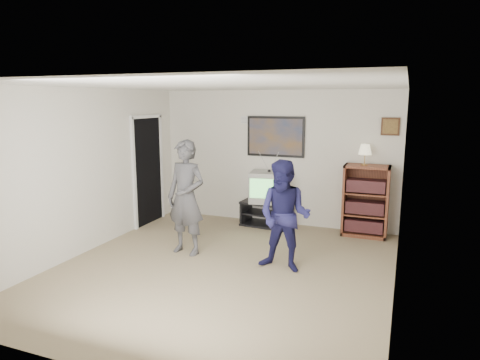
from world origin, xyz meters
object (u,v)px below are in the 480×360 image
Objects in this scene: crt_television at (269,187)px; person_short at (284,216)px; person_tall at (186,198)px; bookshelf at (366,201)px; media_stand at (267,214)px.

crt_television is 2.11m from person_short.
person_tall is 1.14× the size of person_short.
person_short is at bearing -76.03° from crt_television.
media_stand is at bearing -178.37° from bookshelf.
person_tall is at bearing -105.47° from media_stand.
bookshelf is 3.10m from person_tall.
person_short reaches higher than crt_television.
crt_television reaches higher than media_stand.
media_stand is 2.06m from person_tall.
person_tall is (-0.73, -1.83, 0.13)m from crt_television.
bookshelf is at bearing 44.56° from person_tall.
person_short is (0.83, -1.94, 0.02)m from crt_television.
crt_television is 0.54× the size of bookshelf.
bookshelf is 0.71× the size of person_tall.
person_tall is at bearing -179.57° from person_short.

